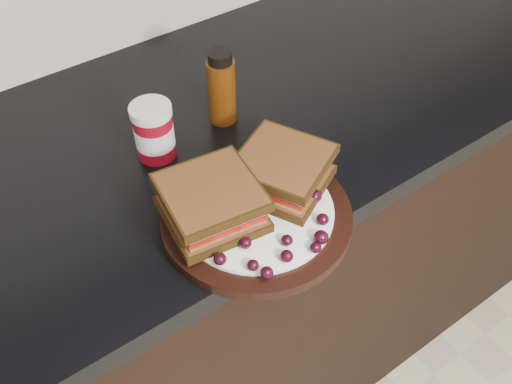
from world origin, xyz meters
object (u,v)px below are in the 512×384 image
Objects in this scene: plate at (256,216)px; sandwich_left at (211,203)px; oil_bottle at (222,87)px; condiment_jar at (154,131)px.

plate is 2.16× the size of sandwich_left.
oil_bottle reaches higher than sandwich_left.
oil_bottle is (0.09, 0.22, 0.06)m from plate.
plate is at bearing -14.36° from sandwich_left.
sandwich_left is (-0.06, 0.02, 0.04)m from plate.
plate is at bearing -111.58° from oil_bottle.
condiment_jar is (0.01, 0.19, -0.00)m from sandwich_left.
oil_bottle is at bearing 5.94° from condiment_jar.
condiment_jar is at bearing -174.06° from oil_bottle.
condiment_jar is at bearing 94.75° from sandwich_left.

